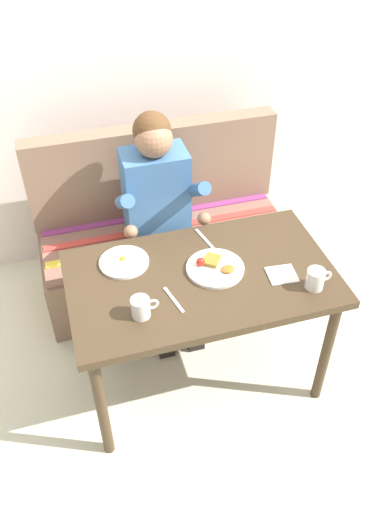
% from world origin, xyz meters
% --- Properties ---
extents(ground_plane, '(8.00, 8.00, 0.00)m').
position_xyz_m(ground_plane, '(0.00, 0.00, 0.00)').
color(ground_plane, beige).
extents(back_wall, '(4.40, 0.10, 2.60)m').
position_xyz_m(back_wall, '(0.00, 1.27, 1.30)').
color(back_wall, silver).
rests_on(back_wall, ground).
extents(table, '(1.20, 0.70, 0.73)m').
position_xyz_m(table, '(0.00, 0.00, 0.65)').
color(table, '#41301F').
rests_on(table, ground).
extents(couch, '(1.44, 0.56, 1.00)m').
position_xyz_m(couch, '(0.00, 0.76, 0.33)').
color(couch, '#82634F').
rests_on(couch, ground).
extents(person, '(0.45, 0.61, 1.21)m').
position_xyz_m(person, '(-0.05, 0.59, 0.74)').
color(person, teal).
rests_on(person, ground).
extents(plate_breakfast, '(0.26, 0.26, 0.05)m').
position_xyz_m(plate_breakfast, '(0.07, 0.02, 0.74)').
color(plate_breakfast, white).
rests_on(plate_breakfast, table).
extents(plate_eggs, '(0.23, 0.23, 0.04)m').
position_xyz_m(plate_eggs, '(-0.32, 0.18, 0.74)').
color(plate_eggs, white).
rests_on(plate_eggs, table).
extents(coffee_mug, '(0.12, 0.08, 0.09)m').
position_xyz_m(coffee_mug, '(-0.31, -0.16, 0.78)').
color(coffee_mug, white).
rests_on(coffee_mug, table).
extents(coffee_mug_second, '(0.12, 0.08, 0.10)m').
position_xyz_m(coffee_mug_second, '(0.45, -0.21, 0.78)').
color(coffee_mug_second, white).
rests_on(coffee_mug_second, table).
extents(napkin, '(0.14, 0.13, 0.01)m').
position_xyz_m(napkin, '(0.35, -0.10, 0.73)').
color(napkin, silver).
rests_on(napkin, table).
extents(fork, '(0.05, 0.17, 0.00)m').
position_xyz_m(fork, '(-0.16, -0.12, 0.73)').
color(fork, silver).
rests_on(fork, table).
extents(knife, '(0.06, 0.20, 0.00)m').
position_xyz_m(knife, '(0.09, 0.23, 0.73)').
color(knife, silver).
rests_on(knife, table).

